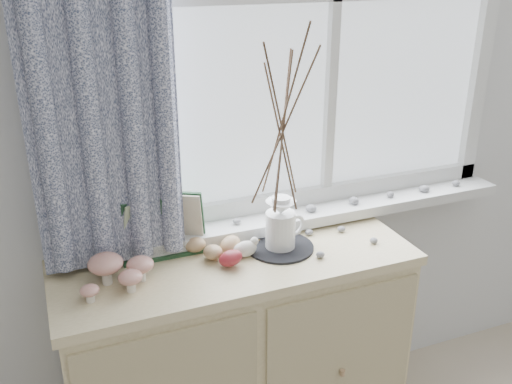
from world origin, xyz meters
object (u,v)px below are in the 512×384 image
botanical_book (163,227)px  toadstool_cluster (117,269)px  twig_pitcher (282,123)px  sideboard (238,362)px

botanical_book → toadstool_cluster: 0.22m
botanical_book → twig_pitcher: twig_pitcher is taller
botanical_book → twig_pitcher: bearing=-12.6°
toadstool_cluster → twig_pitcher: 0.67m
sideboard → botanical_book: size_ratio=3.70×
botanical_book → toadstool_cluster: (-0.17, -0.12, -0.06)m
botanical_book → twig_pitcher: 0.51m
botanical_book → toadstool_cluster: botanical_book is taller
toadstool_cluster → twig_pitcher: twig_pitcher is taller
toadstool_cluster → twig_pitcher: bearing=3.4°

